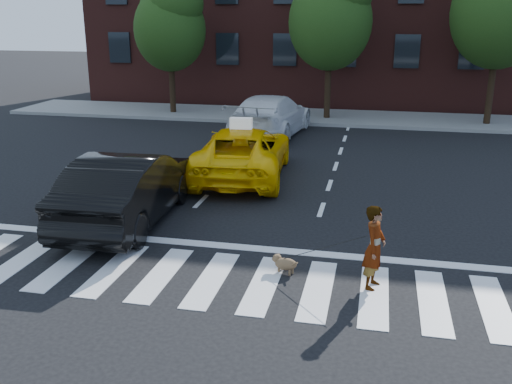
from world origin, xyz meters
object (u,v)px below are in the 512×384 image
(woman, at_px, (374,247))
(taxi, at_px, (243,152))
(tree_mid, at_px, (331,11))
(tree_left, at_px, (170,20))
(dog, at_px, (284,263))
(black_sedan, at_px, (129,187))
(tree_right, at_px, (502,1))
(white_suv, at_px, (271,115))

(woman, bearing_deg, taxi, 45.66)
(tree_mid, bearing_deg, taxi, -99.14)
(tree_mid, bearing_deg, tree_left, 180.00)
(taxi, xyz_separation_m, dog, (2.35, -6.41, -0.56))
(woman, bearing_deg, black_sedan, 82.90)
(black_sedan, distance_m, dog, 4.59)
(taxi, height_order, black_sedan, black_sedan)
(taxi, relative_size, dog, 9.78)
(tree_right, xyz_separation_m, black_sedan, (-10.33, -14.39, -4.41))
(tree_right, xyz_separation_m, white_suv, (-8.93, -3.89, -4.43))
(tree_left, relative_size, taxi, 1.19)
(tree_mid, xyz_separation_m, white_suv, (-1.93, -3.89, -4.02))
(tree_left, distance_m, taxi, 12.17)
(taxi, relative_size, woman, 3.51)
(tree_left, height_order, tree_mid, tree_mid)
(black_sedan, distance_m, white_suv, 10.59)
(taxi, xyz_separation_m, black_sedan, (-1.72, -4.39, 0.09))
(woman, relative_size, dog, 2.79)
(tree_left, relative_size, dog, 11.61)
(taxi, height_order, woman, woman)
(tree_mid, relative_size, woman, 4.55)
(tree_mid, bearing_deg, woman, -81.75)
(tree_mid, bearing_deg, dog, -87.41)
(tree_right, relative_size, black_sedan, 1.49)
(woman, bearing_deg, dog, 95.64)
(woman, bearing_deg, white_suv, 33.36)
(tree_right, distance_m, woman, 17.86)
(tree_left, height_order, black_sedan, tree_left)
(black_sedan, bearing_deg, tree_mid, -105.65)
(tree_mid, height_order, white_suv, tree_mid)
(tree_right, xyz_separation_m, dog, (-6.26, -16.41, -5.07))
(black_sedan, relative_size, dog, 9.20)
(white_suv, distance_m, woman, 13.50)
(tree_mid, xyz_separation_m, tree_right, (7.00, -0.00, 0.41))
(tree_mid, relative_size, black_sedan, 1.38)
(tree_left, distance_m, dog, 18.84)
(tree_right, distance_m, taxi, 13.94)
(tree_left, relative_size, black_sedan, 1.26)
(woman, bearing_deg, tree_left, 45.31)
(tree_mid, distance_m, dog, 17.07)
(dog, bearing_deg, tree_mid, 117.08)
(black_sedan, xyz_separation_m, woman, (5.74, -2.28, -0.07))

